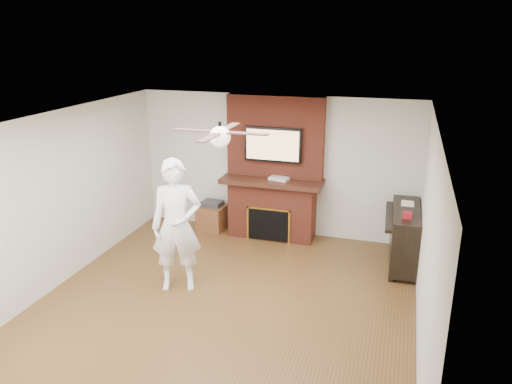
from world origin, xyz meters
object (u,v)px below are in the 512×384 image
(person, at_px, (177,226))
(side_table, at_px, (213,216))
(piano, at_px, (404,235))
(fireplace, at_px, (273,182))

(person, relative_size, side_table, 3.47)
(side_table, xyz_separation_m, piano, (3.42, -0.48, 0.24))
(fireplace, height_order, piano, fireplace)
(fireplace, relative_size, person, 1.31)
(fireplace, height_order, person, fireplace)
(piano, bearing_deg, fireplace, 164.42)
(side_table, relative_size, piano, 0.39)
(fireplace, xyz_separation_m, side_table, (-1.14, -0.07, -0.74))
(fireplace, height_order, side_table, fireplace)
(person, bearing_deg, side_table, 78.98)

